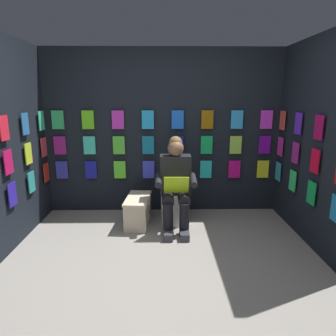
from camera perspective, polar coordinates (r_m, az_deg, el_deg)
The scene contains 7 objects.
ground_plane at distance 3.01m, azimuth -0.97°, elevation -20.61°, with size 30.00×30.00×0.00m, color gray.
display_wall_back at distance 4.42m, azimuth -1.05°, elevation 6.70°, with size 3.48×0.14×2.35m.
display_wall_left at distance 3.87m, azimuth 25.71°, elevation 4.44°, with size 0.14×1.84×2.35m.
display_wall_right at distance 3.87m, azimuth -27.79°, elevation 4.23°, with size 0.14×1.84×2.35m.
toilet at distance 4.17m, azimuth 1.26°, elevation -5.64°, with size 0.41×0.55×0.77m.
person_reading at distance 3.87m, azimuth 1.39°, elevation -2.90°, with size 0.53×0.68×1.19m.
comic_longbox_near at distance 4.11m, azimuth -5.74°, elevation -8.03°, with size 0.35×0.65×0.38m.
Camera 1 is at (-0.00, 2.50, 1.68)m, focal length 32.22 mm.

